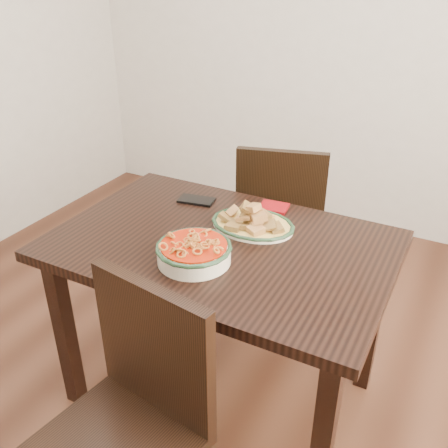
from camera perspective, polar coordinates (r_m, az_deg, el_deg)
The scene contains 9 objects.
floor at distance 2.35m, azimuth -3.05°, elevation -16.80°, with size 3.50×3.50×0.00m, color #3B1E12.
wall_back at distance 3.29m, azimuth 13.17°, elevation 21.42°, with size 3.50×0.10×2.60m, color beige.
dining_table at distance 1.86m, azimuth -0.29°, elevation -4.53°, with size 1.21×0.81×0.75m.
chair_far at distance 2.53m, azimuth 6.51°, elevation 0.83°, with size 0.52×0.52×0.89m.
chair_near at distance 1.56m, azimuth -10.47°, elevation -20.55°, with size 0.48×0.48×0.89m.
fish_plate at distance 1.88m, azimuth 3.32°, elevation 0.83°, with size 0.32×0.25×0.11m.
noodle_bowl at distance 1.67m, azimuth -3.46°, elevation -2.99°, with size 0.26×0.26×0.08m.
smartphone at distance 2.10m, azimuth -3.16°, elevation 2.74°, with size 0.15×0.08×0.01m, color black.
napkin at distance 2.05m, azimuth 5.70°, elevation 1.93°, with size 0.11×0.09×0.01m, color maroon.
Camera 1 is at (0.88, -1.40, 1.67)m, focal length 40.00 mm.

